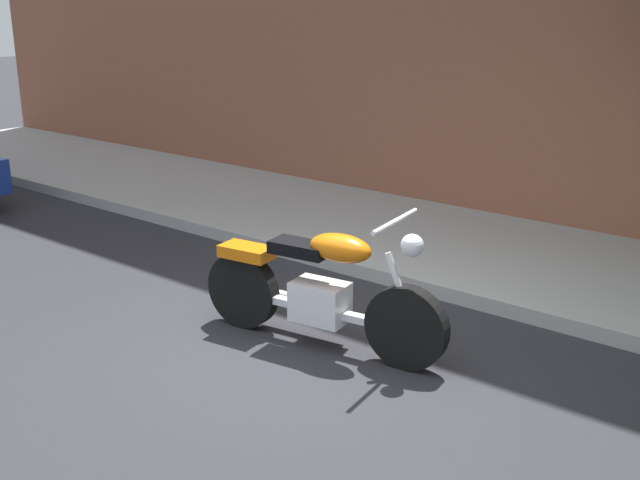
{
  "coord_description": "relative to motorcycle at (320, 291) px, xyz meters",
  "views": [
    {
      "loc": [
        3.54,
        -4.2,
        2.69
      ],
      "look_at": [
        -0.03,
        0.26,
        0.89
      ],
      "focal_mm": 43.71,
      "sensor_mm": 36.0,
      "label": 1
    }
  ],
  "objects": [
    {
      "name": "sidewalk",
      "position": [
        0.03,
        2.73,
        -0.4
      ],
      "size": [
        21.9,
        2.6,
        0.14
      ],
      "primitive_type": "cube",
      "color": "#A2A2A2",
      "rests_on": "ground"
    },
    {
      "name": "ground_plane",
      "position": [
        0.03,
        -0.26,
        -0.47
      ],
      "size": [
        60.0,
        60.0,
        0.0
      ],
      "primitive_type": "plane",
      "color": "#28282D"
    },
    {
      "name": "motorcycle",
      "position": [
        0.0,
        0.0,
        0.0
      ],
      "size": [
        2.15,
        0.7,
        1.15
      ],
      "color": "black",
      "rests_on": "ground"
    }
  ]
}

